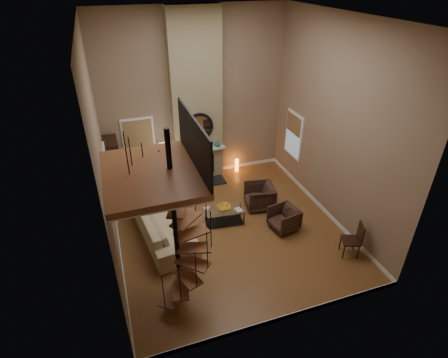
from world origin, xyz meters
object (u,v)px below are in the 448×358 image
object	(u,v)px
coffee_table	(225,215)
accent_lamp	(237,165)
armchair_far	(286,218)
floor_lamp	(164,154)
hutch	(115,169)
sofa	(162,224)
armchair_near	(262,196)
side_chair	(355,238)

from	to	relation	value
coffee_table	accent_lamp	bearing A→B (deg)	62.63
armchair_far	floor_lamp	xyz separation A→B (m)	(-2.79, 2.87, 1.06)
armchair_far	coffee_table	xyz separation A→B (m)	(-1.54, 0.79, -0.07)
hutch	armchair_far	bearing A→B (deg)	-37.27
hutch	sofa	bearing A→B (deg)	-68.48
armchair_near	armchair_far	xyz separation A→B (m)	(0.19, -1.20, 0.00)
armchair_far	accent_lamp	size ratio (longest dim) A/B	1.59
side_chair	floor_lamp	bearing A→B (deg)	131.77
armchair_near	armchair_far	distance (m)	1.22
armchair_near	coffee_table	bearing A→B (deg)	-62.67
coffee_table	accent_lamp	size ratio (longest dim) A/B	2.59
sofa	side_chair	size ratio (longest dim) A/B	3.02
armchair_near	accent_lamp	size ratio (longest dim) A/B	1.86
coffee_table	accent_lamp	distance (m)	3.03
hutch	accent_lamp	bearing A→B (deg)	2.85
floor_lamp	accent_lamp	size ratio (longest dim) A/B	3.82
armchair_near	accent_lamp	bearing A→B (deg)	-170.67
coffee_table	side_chair	world-z (taller)	side_chair
hutch	accent_lamp	distance (m)	4.22
sofa	armchair_near	world-z (taller)	sofa
armchair_far	floor_lamp	distance (m)	4.14
armchair_far	armchair_near	bearing A→B (deg)	178.68
floor_lamp	hutch	bearing A→B (deg)	164.93
hutch	coffee_table	xyz separation A→B (m)	(2.76, -2.49, -0.67)
floor_lamp	accent_lamp	bearing A→B (deg)	13.03
hutch	coffee_table	distance (m)	3.77
armchair_near	floor_lamp	world-z (taller)	floor_lamp
accent_lamp	side_chair	distance (m)	5.16
hutch	armchair_far	xyz separation A→B (m)	(4.30, -3.27, -0.60)
side_chair	coffee_table	bearing A→B (deg)	139.15
sofa	accent_lamp	distance (m)	4.16
armchair_near	floor_lamp	distance (m)	3.27
sofa	armchair_far	world-z (taller)	sofa
sofa	armchair_near	distance (m)	3.16
armchair_near	hutch	bearing A→B (deg)	-106.43
sofa	accent_lamp	xyz separation A→B (m)	(3.18, 2.69, -0.15)
armchair_far	accent_lamp	world-z (taller)	armchair_far
coffee_table	armchair_far	bearing A→B (deg)	-27.05
hutch	floor_lamp	size ratio (longest dim) A/B	1.14
hutch	floor_lamp	distance (m)	1.63
coffee_table	side_chair	size ratio (longest dim) A/B	1.27
hutch	armchair_near	xyz separation A→B (m)	(4.11, -2.07, -0.60)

